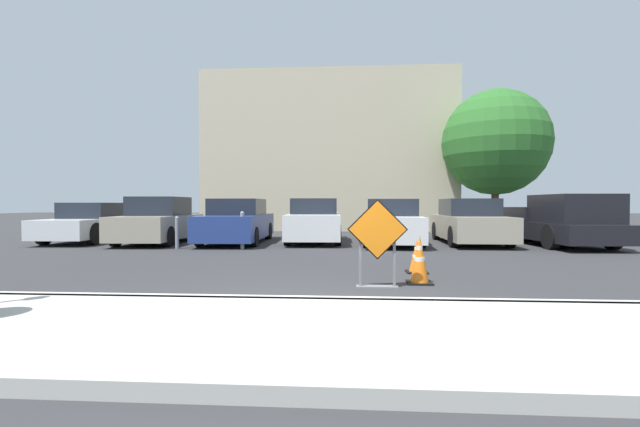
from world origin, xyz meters
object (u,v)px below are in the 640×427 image
(road_closed_sign, at_px, (377,239))
(parked_car_fourth, at_px, (314,222))
(bollard_second, at_px, (177,232))
(traffic_cone_second, at_px, (417,257))
(parked_car_nearest, at_px, (94,223))
(parked_car_third, at_px, (237,222))
(parked_car_sixth, at_px, (469,223))
(pickup_truck, at_px, (558,223))
(bollard_nearest, at_px, (242,229))
(traffic_cone_nearest, at_px, (420,260))
(parked_car_fifth, at_px, (392,223))
(parked_car_second, at_px, (159,222))

(road_closed_sign, bearing_deg, parked_car_fourth, 101.44)
(parked_car_fourth, xyz_separation_m, bollard_second, (-3.84, -2.55, -0.20))
(road_closed_sign, xyz_separation_m, traffic_cone_second, (0.85, 1.53, -0.47))
(parked_car_nearest, distance_m, parked_car_third, 5.21)
(parked_car_third, height_order, bollard_second, parked_car_third)
(parked_car_sixth, bearing_deg, bollard_second, 16.00)
(pickup_truck, relative_size, bollard_nearest, 5.00)
(pickup_truck, xyz_separation_m, bollard_nearest, (-9.73, -1.83, -0.14))
(traffic_cone_nearest, height_order, parked_car_nearest, parked_car_nearest)
(parked_car_fifth, relative_size, pickup_truck, 0.83)
(bollard_nearest, bearing_deg, bollard_second, -180.00)
(traffic_cone_nearest, relative_size, parked_car_sixth, 0.18)
(bollard_second, bearing_deg, parked_car_fourth, 33.55)
(parked_car_fifth, bearing_deg, traffic_cone_nearest, 90.78)
(traffic_cone_nearest, bearing_deg, parked_car_nearest, 143.87)
(parked_car_fourth, xyz_separation_m, bollard_nearest, (-1.90, -2.55, -0.12))
(parked_car_second, bearing_deg, parked_car_nearest, -14.28)
(parked_car_second, bearing_deg, parked_car_fourth, -174.37)
(parked_car_second, bearing_deg, bollard_second, 124.59)
(parked_car_second, xyz_separation_m, parked_car_fifth, (7.81, 0.24, -0.03))
(parked_car_second, bearing_deg, road_closed_sign, 130.59)
(parked_car_sixth, bearing_deg, parked_car_nearest, 1.48)
(parked_car_second, height_order, bollard_nearest, parked_car_second)
(road_closed_sign, bearing_deg, traffic_cone_second, 60.81)
(traffic_cone_nearest, xyz_separation_m, traffic_cone_second, (0.13, 1.12, -0.09))
(parked_car_second, bearing_deg, parked_car_sixth, -179.44)
(parked_car_nearest, height_order, parked_car_fifth, parked_car_fifth)
(parked_car_third, bearing_deg, traffic_cone_second, 127.86)
(pickup_truck, bearing_deg, road_closed_sign, 46.64)
(pickup_truck, bearing_deg, traffic_cone_second, 44.19)
(parked_car_fifth, xyz_separation_m, parked_car_sixth, (2.60, 0.34, 0.01))
(parked_car_fifth, bearing_deg, bollard_nearest, 27.15)
(parked_car_nearest, bearing_deg, parked_car_fourth, 179.88)
(parked_car_second, bearing_deg, bollard_nearest, 148.89)
(road_closed_sign, relative_size, parked_car_third, 0.30)
(parked_car_nearest, relative_size, parked_car_fifth, 1.01)
(traffic_cone_nearest, distance_m, parked_car_third, 8.75)
(parked_car_sixth, bearing_deg, parked_car_third, 3.10)
(traffic_cone_second, xyz_separation_m, bollard_nearest, (-4.38, 3.96, 0.27))
(road_closed_sign, height_order, parked_car_sixth, parked_car_sixth)
(traffic_cone_second, height_order, parked_car_fifth, parked_car_fifth)
(parked_car_nearest, height_order, parked_car_fourth, parked_car_fourth)
(parked_car_sixth, bearing_deg, traffic_cone_second, 68.00)
(parked_car_nearest, relative_size, parked_car_sixth, 1.01)
(parked_car_fifth, relative_size, parked_car_sixth, 1.00)
(parked_car_fourth, bearing_deg, traffic_cone_second, 108.76)
(parked_car_fourth, bearing_deg, bollard_second, 31.44)
(traffic_cone_nearest, height_order, pickup_truck, pickup_truck)
(bollard_nearest, distance_m, bollard_second, 1.94)
(road_closed_sign, bearing_deg, parked_car_nearest, 140.35)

